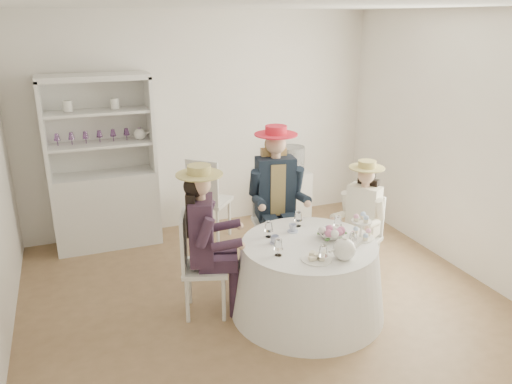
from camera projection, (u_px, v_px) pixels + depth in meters
name	position (u px, v px, depth m)	size (l,w,h in m)	color
ground	(260.00, 294.00, 4.96)	(4.50, 4.50, 0.00)	olive
ceiling	(260.00, 5.00, 4.07)	(4.50, 4.50, 0.00)	white
wall_back	(202.00, 123.00, 6.28)	(4.50, 4.50, 0.00)	white
wall_front	(392.00, 259.00, 2.75)	(4.50, 4.50, 0.00)	white
wall_right	(458.00, 143.00, 5.27)	(4.50, 4.50, 0.00)	white
tea_table	(308.00, 278.00, 4.58)	(1.42, 1.42, 0.70)	white
hutch	(105.00, 187.00, 5.85)	(1.36, 0.88, 2.02)	silver
side_table	(291.00, 194.00, 6.78)	(0.43, 0.43, 0.66)	silver
hatbox	(292.00, 159.00, 6.61)	(0.33, 0.33, 0.33)	black
guest_left	(204.00, 233.00, 4.41)	(0.58, 0.54, 1.43)	silver
guest_mid	(276.00, 190.00, 5.25)	(0.58, 0.61, 1.57)	silver
guest_right	(362.00, 213.00, 5.12)	(0.54, 0.50, 1.26)	silver
spare_chair	(207.00, 197.00, 5.98)	(0.61, 0.61, 1.05)	silver
teacup_a	(275.00, 240.00, 4.44)	(0.08, 0.08, 0.06)	white
teacup_b	(293.00, 228.00, 4.68)	(0.07, 0.07, 0.07)	white
teacup_c	(329.00, 231.00, 4.62)	(0.09, 0.09, 0.07)	white
flower_bowl	(330.00, 235.00, 4.54)	(0.23, 0.23, 0.06)	white
flower_arrangement	(333.00, 231.00, 4.48)	(0.19, 0.20, 0.07)	#D2699D
table_teapot	(344.00, 249.00, 4.14)	(0.27, 0.19, 0.20)	white
sandwich_plate	(317.00, 258.00, 4.15)	(0.26, 0.26, 0.06)	white
cupcake_stand	(361.00, 229.00, 4.53)	(0.25, 0.25, 0.23)	white
stemware_set	(310.00, 235.00, 4.44)	(0.80, 0.83, 0.15)	white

